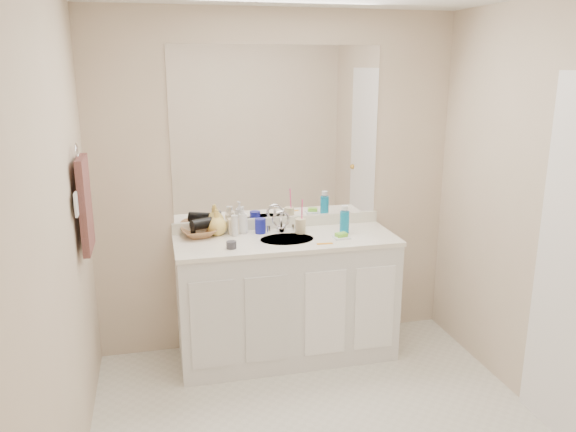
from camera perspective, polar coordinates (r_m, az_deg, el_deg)
The scene contains 27 objects.
wall_back at distance 4.02m, azimuth -1.09°, elevation 3.24°, with size 2.60×0.02×2.40m, color beige.
wall_front at distance 1.72m, azimuth 18.73°, elevation -14.52°, with size 2.60×0.02×2.40m, color beige.
wall_left at distance 2.71m, azimuth -22.48°, elevation -3.83°, with size 0.02×2.60×2.40m, color beige.
wall_right at distance 3.43m, azimuth 25.78°, elevation -0.37°, with size 0.02×2.60×2.40m, color beige.
vanity_cabinet at distance 4.00m, azimuth -0.17°, elevation -8.49°, with size 1.50×0.55×0.85m, color white.
countertop at distance 3.85m, azimuth -0.17°, elevation -2.47°, with size 1.52×0.57×0.03m, color white.
backsplash at distance 4.07m, azimuth -1.02°, elevation -0.66°, with size 1.52×0.03×0.08m, color white.
sink_basin at distance 3.83m, azimuth -0.11°, elevation -2.52°, with size 0.37×0.37×0.02m, color beige.
faucet at distance 3.98m, azimuth -0.71°, elevation -0.83°, with size 0.02×0.02×0.11m, color silver.
mirror at distance 3.96m, azimuth -1.10°, elevation 8.33°, with size 1.48×0.01×1.20m, color white.
blue_mug at distance 3.95m, azimuth -2.82°, elevation -1.01°, with size 0.08×0.08×0.11m, color navy.
tan_cup at distance 3.95m, azimuth 1.28°, elevation -1.01°, with size 0.08×0.08×0.10m, color beige.
toothbrush at distance 3.92m, azimuth 1.43°, elevation 0.38°, with size 0.01×0.01×0.19m, color #FD4288.
mouthwash_bottle at distance 3.96m, azimuth 5.76°, elevation -0.62°, with size 0.07×0.07×0.16m, color #0E7EB1.
soap_dish at distance 3.85m, azimuth 5.43°, elevation -2.17°, with size 0.11×0.09×0.01m, color white.
green_soap at distance 3.85m, azimuth 5.44°, elevation -1.92°, with size 0.08×0.05×0.03m, color #82E036.
orange_comb at distance 3.73m, azimuth 3.76°, elevation -2.81°, with size 0.11×0.02×0.00m, color orange.
dark_jar at distance 3.64m, azimuth -5.77°, elevation -2.94°, with size 0.07×0.07×0.05m, color #37353D.
extra_white_bottle at distance 3.89m, azimuth -5.44°, elevation -0.99°, with size 0.05×0.05×0.15m, color silver.
soap_bottle_white at distance 3.95m, azimuth -4.62°, elevation -0.38°, with size 0.07×0.07×0.19m, color white.
soap_bottle_cream at distance 3.94m, azimuth -5.59°, elevation -0.65°, with size 0.07×0.07×0.16m, color beige.
soap_bottle_yellow at distance 3.93m, azimuth -7.24°, elevation -0.64°, with size 0.14×0.14×0.18m, color #F0CA5D.
wicker_basket at distance 3.92m, azimuth -9.02°, elevation -1.66°, with size 0.24×0.24×0.06m, color brown.
hair_dryer at distance 3.90m, azimuth -8.77°, elevation -0.79°, with size 0.08×0.08×0.15m, color black.
towel_ring at distance 3.38m, azimuth -20.70°, elevation 6.02°, with size 0.11×0.11×0.01m, color silver.
hand_towel at distance 3.43m, azimuth -19.90°, elevation 1.10°, with size 0.04×0.32×0.55m, color #462725.
switch_plate at distance 3.23m, azimuth -20.72°, elevation 1.11°, with size 0.01×0.09×0.13m, color white.
Camera 1 is at (-0.85, -2.54, 2.03)m, focal length 35.00 mm.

